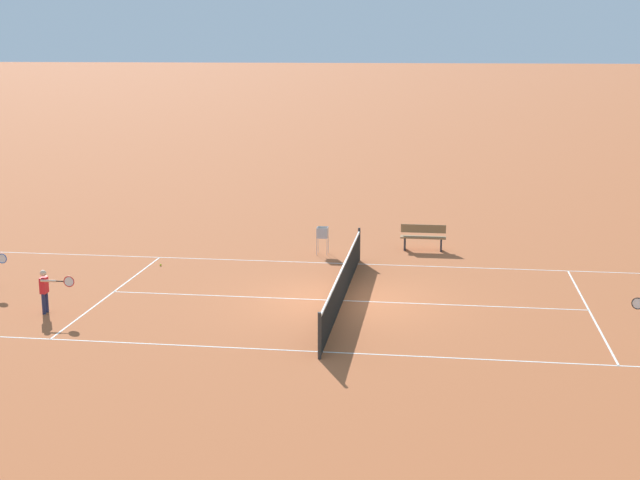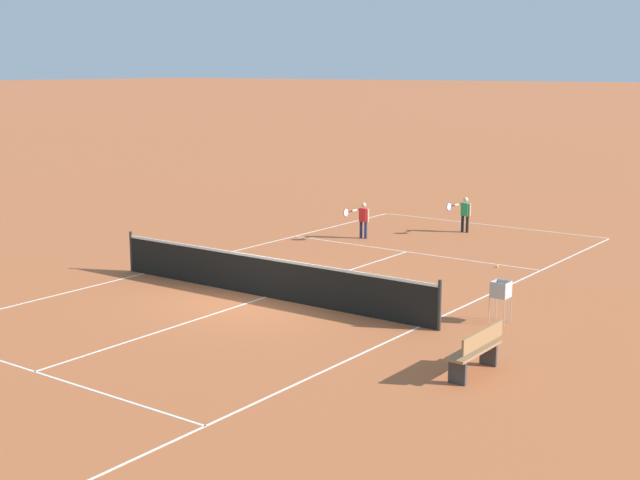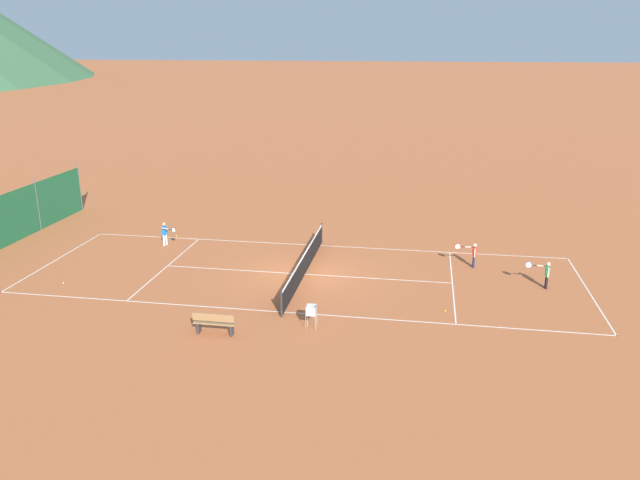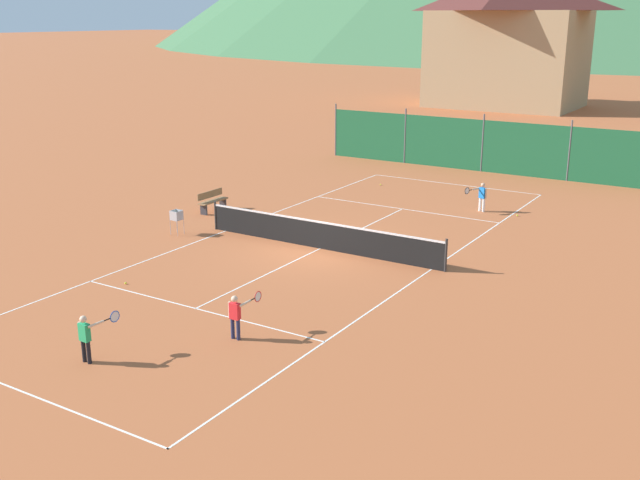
{
  "view_description": "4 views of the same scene",
  "coord_description": "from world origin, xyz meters",
  "px_view_note": "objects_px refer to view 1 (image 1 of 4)",
  "views": [
    {
      "loc": [
        22.79,
        2.53,
        6.73
      ],
      "look_at": [
        -1.67,
        -0.85,
        1.27
      ],
      "focal_mm": 50.0,
      "sensor_mm": 36.0,
      "label": 1
    },
    {
      "loc": [
        -12.85,
        15.5,
        5.28
      ],
      "look_at": [
        -0.83,
        -1.0,
        1.29
      ],
      "focal_mm": 50.0,
      "sensor_mm": 36.0,
      "label": 2
    },
    {
      "loc": [
        -25.26,
        -4.96,
        9.83
      ],
      "look_at": [
        0.71,
        -0.57,
        1.39
      ],
      "focal_mm": 35.0,
      "sensor_mm": 36.0,
      "label": 3
    },
    {
      "loc": [
        12.8,
        -20.61,
        7.6
      ],
      "look_at": [
        0.65,
        -1.07,
        0.68
      ],
      "focal_mm": 42.0,
      "sensor_mm": 36.0,
      "label": 4
    }
  ],
  "objects_px": {
    "player_far_baseline": "(46,288)",
    "tennis_ball_mid_court": "(161,265)",
    "courtside_bench": "(423,237)",
    "tennis_net": "(343,283)",
    "ball_hopper": "(323,234)"
  },
  "relations": [
    {
      "from": "player_far_baseline",
      "to": "tennis_ball_mid_court",
      "type": "xyz_separation_m",
      "value": [
        -5.19,
        1.32,
        -0.63
      ]
    },
    {
      "from": "tennis_ball_mid_court",
      "to": "courtside_bench",
      "type": "xyz_separation_m",
      "value": [
        -3.32,
        8.0,
        0.42
      ]
    },
    {
      "from": "tennis_net",
      "to": "ball_hopper",
      "type": "height_order",
      "value": "tennis_net"
    },
    {
      "from": "player_far_baseline",
      "to": "tennis_ball_mid_court",
      "type": "bearing_deg",
      "value": 165.73
    },
    {
      "from": "ball_hopper",
      "to": "courtside_bench",
      "type": "height_order",
      "value": "ball_hopper"
    },
    {
      "from": "player_far_baseline",
      "to": "courtside_bench",
      "type": "height_order",
      "value": "player_far_baseline"
    },
    {
      "from": "tennis_ball_mid_court",
      "to": "ball_hopper",
      "type": "height_order",
      "value": "ball_hopper"
    },
    {
      "from": "tennis_ball_mid_court",
      "to": "courtside_bench",
      "type": "relative_size",
      "value": 0.04
    },
    {
      "from": "tennis_net",
      "to": "ball_hopper",
      "type": "bearing_deg",
      "value": -166.54
    },
    {
      "from": "tennis_net",
      "to": "tennis_ball_mid_court",
      "type": "height_order",
      "value": "tennis_net"
    },
    {
      "from": "tennis_net",
      "to": "courtside_bench",
      "type": "relative_size",
      "value": 6.12
    },
    {
      "from": "tennis_ball_mid_court",
      "to": "ball_hopper",
      "type": "bearing_deg",
      "value": 115.5
    },
    {
      "from": "player_far_baseline",
      "to": "courtside_bench",
      "type": "bearing_deg",
      "value": 132.41
    },
    {
      "from": "tennis_net",
      "to": "courtside_bench",
      "type": "bearing_deg",
      "value": 162.74
    },
    {
      "from": "tennis_net",
      "to": "player_far_baseline",
      "type": "relative_size",
      "value": 8.11
    }
  ]
}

